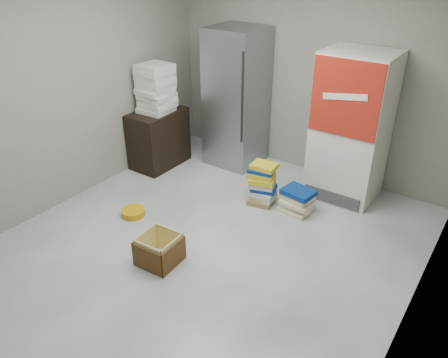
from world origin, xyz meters
TOP-DOWN VIEW (x-y plane):
  - ground at (0.00, 0.00)m, footprint 5.00×5.00m
  - room_shell at (0.00, 0.00)m, footprint 4.04×5.04m
  - steel_fridge at (-0.90, 2.13)m, footprint 0.70×0.72m
  - coke_cooler at (0.75, 2.12)m, footprint 0.80×0.73m
  - wood_shelf at (-1.73, 1.40)m, footprint 0.50×0.80m
  - supply_box_stack at (-1.72, 1.40)m, footprint 0.44×0.45m
  - phonebook_stack_main at (0.04, 1.31)m, footprint 0.37×0.33m
  - phonebook_stack_side at (0.47, 1.39)m, footprint 0.42×0.35m
  - cardboard_box at (-0.23, -0.25)m, footprint 0.40×0.40m
  - bucket_lid at (-1.07, 0.20)m, footprint 0.35×0.35m

SIDE VIEW (x-z plane):
  - ground at x=0.00m, z-range 0.00..0.00m
  - bucket_lid at x=-1.07m, z-range 0.00..0.07m
  - cardboard_box at x=-0.23m, z-range -0.03..0.28m
  - phonebook_stack_side at x=0.47m, z-range 0.00..0.30m
  - phonebook_stack_main at x=0.04m, z-range 0.00..0.54m
  - wood_shelf at x=-1.73m, z-range 0.00..0.80m
  - coke_cooler at x=0.75m, z-range 0.00..1.80m
  - steel_fridge at x=-0.90m, z-range 0.00..1.90m
  - supply_box_stack at x=-1.72m, z-range 0.80..1.45m
  - room_shell at x=0.00m, z-range 0.39..3.21m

